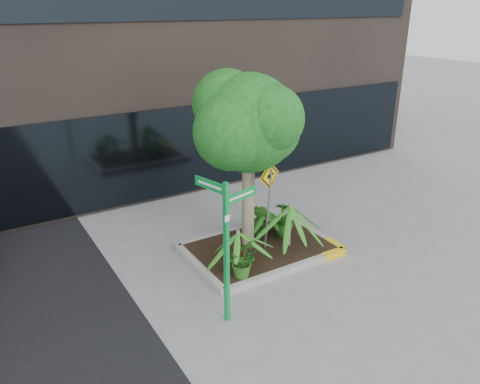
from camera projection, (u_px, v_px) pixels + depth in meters
ground at (260, 259)px, 10.65m from camera, size 80.00×80.00×0.00m
planter at (262, 248)px, 10.94m from camera, size 3.35×2.36×0.15m
tree at (248, 123)px, 10.02m from camera, size 2.77×2.46×4.16m
palm_front at (290, 206)px, 10.62m from camera, size 1.20×1.20×1.33m
palm_left at (238, 233)px, 9.83m from camera, size 0.96×0.96×1.06m
palm_back at (267, 211)px, 11.33m from camera, size 0.74×0.74×0.82m
shrub_a at (241, 261)px, 9.62m from camera, size 0.84×0.84×0.69m
shrub_b at (284, 219)px, 11.28m from camera, size 0.67×0.67×0.88m
shrub_c at (251, 252)px, 10.07m from camera, size 0.44×0.44×0.59m
shrub_d at (260, 219)px, 11.29m from camera, size 0.57×0.57×0.85m
street_sign_post at (226, 237)px, 8.07m from camera, size 0.93×0.78×2.71m
cattle_sign at (269, 191)px, 10.31m from camera, size 0.63×0.21×2.12m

